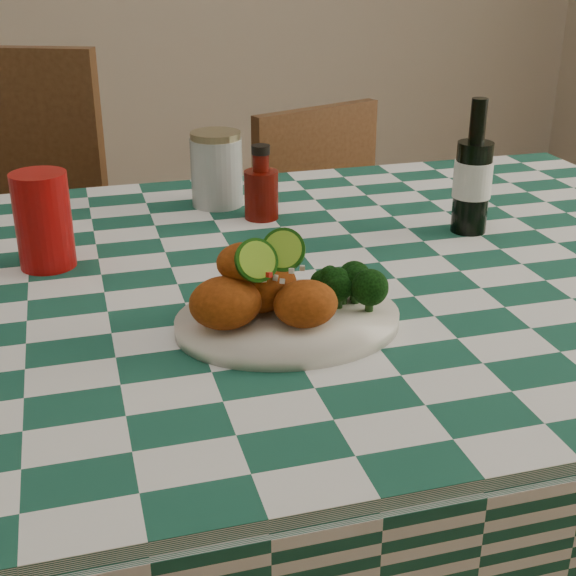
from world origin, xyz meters
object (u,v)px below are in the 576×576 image
object	(u,v)px
red_tumbler	(43,221)
wooden_chair_right	(356,280)
beer_bottle	(474,167)
fried_chicken_pile	(272,278)
ketchup_bottle	(261,182)
plate	(288,321)
mason_jar	(217,169)
dining_table	(253,495)

from	to	relation	value
red_tumbler	wooden_chair_right	xyz separation A→B (m)	(0.73, 0.62, -0.44)
beer_bottle	wooden_chair_right	world-z (taller)	beer_bottle
fried_chicken_pile	ketchup_bottle	distance (m)	0.44
plate	red_tumbler	world-z (taller)	red_tumbler
ketchup_bottle	beer_bottle	size ratio (longest dim) A/B	0.59
plate	mason_jar	size ratio (longest dim) A/B	2.13
ketchup_bottle	mason_jar	xyz separation A→B (m)	(-0.06, 0.10, 0.00)
dining_table	mason_jar	world-z (taller)	mason_jar
plate	ketchup_bottle	world-z (taller)	ketchup_bottle
wooden_chair_right	dining_table	bearing A→B (deg)	-141.79
ketchup_bottle	wooden_chair_right	xyz separation A→B (m)	(0.37, 0.49, -0.43)
dining_table	plate	xyz separation A→B (m)	(0.01, -0.17, 0.40)
mason_jar	beer_bottle	size ratio (longest dim) A/B	0.61
mason_jar	dining_table	bearing A→B (deg)	-93.94
red_tumbler	ketchup_bottle	size ratio (longest dim) A/B	1.11
dining_table	fried_chicken_pile	size ratio (longest dim) A/B	9.98
red_tumbler	ketchup_bottle	bearing A→B (deg)	19.65
ketchup_bottle	mason_jar	world-z (taller)	mason_jar
red_tumbler	ketchup_bottle	world-z (taller)	red_tumbler
plate	ketchup_bottle	size ratio (longest dim) A/B	2.21
dining_table	ketchup_bottle	distance (m)	0.53
plate	fried_chicken_pile	xyz separation A→B (m)	(-0.02, -0.00, 0.06)
dining_table	ketchup_bottle	xyz separation A→B (m)	(0.08, 0.25, 0.46)
mason_jar	wooden_chair_right	xyz separation A→B (m)	(0.43, 0.40, -0.43)
dining_table	wooden_chair_right	bearing A→B (deg)	58.65
plate	mason_jar	world-z (taller)	mason_jar
fried_chicken_pile	wooden_chair_right	distance (m)	1.12
beer_bottle	plate	bearing A→B (deg)	-145.61
dining_table	mason_jar	bearing A→B (deg)	86.06
beer_bottle	wooden_chair_right	xyz separation A→B (m)	(0.05, 0.65, -0.48)
plate	wooden_chair_right	distance (m)	1.09
red_tumbler	beer_bottle	xyz separation A→B (m)	(0.68, -0.03, 0.04)
plate	beer_bottle	bearing A→B (deg)	34.39
fried_chicken_pile	mason_jar	xyz separation A→B (m)	(0.03, 0.52, -0.00)
red_tumbler	plate	bearing A→B (deg)	-45.62
fried_chicken_pile	wooden_chair_right	xyz separation A→B (m)	(0.46, 0.92, -0.44)
plate	red_tumbler	bearing A→B (deg)	134.38
plate	mason_jar	xyz separation A→B (m)	(0.01, 0.52, 0.06)
ketchup_bottle	beer_bottle	bearing A→B (deg)	-26.70
mason_jar	wooden_chair_right	distance (m)	0.73
ketchup_bottle	mason_jar	distance (m)	0.11
dining_table	wooden_chair_right	size ratio (longest dim) A/B	1.98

